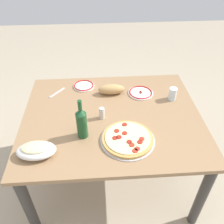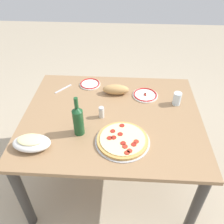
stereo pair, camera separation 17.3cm
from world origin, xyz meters
The scene contains 11 objects.
ground_plane centered at (0.00, 0.00, 0.00)m, with size 8.00×8.00×0.00m, color tan.
dining_table centered at (0.00, 0.00, 0.61)m, with size 1.30×1.07×0.70m.
pepperoni_pizza centered at (-0.08, 0.26, 0.72)m, with size 0.36×0.36×0.03m.
baked_pasta_dish centered at (0.48, 0.34, 0.75)m, with size 0.24×0.15×0.08m.
wine_bottle centered at (0.21, 0.20, 0.82)m, with size 0.07×0.07×0.29m.
water_glass centered at (-0.49, -0.17, 0.76)m, with size 0.06×0.06×0.10m, color silver.
side_plate_near centered at (0.21, -0.40, 0.71)m, with size 0.18×0.18×0.02m.
side_plate_far centered at (-0.25, -0.26, 0.71)m, with size 0.20×0.20×0.02m.
bread_loaf centered at (-0.01, -0.28, 0.75)m, with size 0.21×0.09×0.08m, color tan.
spice_shaker centered at (0.07, 0.02, 0.75)m, with size 0.04×0.04×0.09m.
fork_right centered at (0.43, -0.32, 0.71)m, with size 0.17×0.02×0.01m, color #B7B7BC.
Camera 1 is at (0.09, 1.33, 1.83)m, focal length 38.27 mm.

